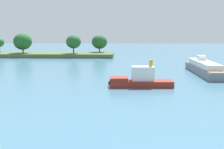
{
  "coord_description": "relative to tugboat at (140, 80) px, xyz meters",
  "views": [
    {
      "loc": [
        15.68,
        -20.14,
        10.79
      ],
      "look_at": [
        13.48,
        44.43,
        1.2
      ],
      "focal_mm": 50.48,
      "sensor_mm": 36.0,
      "label": 1
    }
  ],
  "objects": [
    {
      "name": "treeline_island",
      "position": [
        -37.51,
        61.38,
        1.38
      ],
      "size": [
        61.61,
        15.91,
        8.82
      ],
      "color": "#4C6038",
      "rests_on": "ground"
    },
    {
      "name": "white_riverboat",
      "position": [
        15.92,
        16.5,
        0.16
      ],
      "size": [
        4.26,
        22.62,
        5.55
      ],
      "color": "slate",
      "rests_on": "ground"
    },
    {
      "name": "tugboat",
      "position": [
        0.0,
        0.0,
        0.0
      ],
      "size": [
        11.92,
        4.07,
        4.99
      ],
      "color": "maroon",
      "rests_on": "ground"
    }
  ]
}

